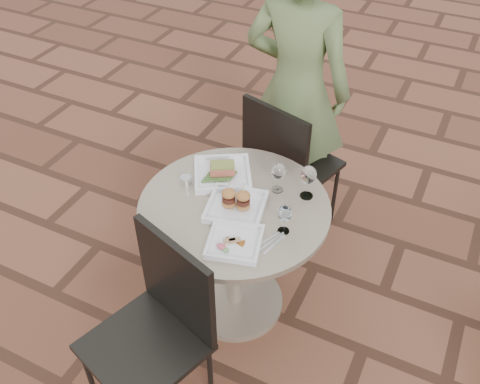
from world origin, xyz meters
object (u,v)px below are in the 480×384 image
at_px(plate_sliders, 236,204).
at_px(chair_near, 159,319).
at_px(chair_far, 285,159).
at_px(diner, 297,90).
at_px(plate_salmon, 222,173).
at_px(cafe_table, 235,242).
at_px(plate_tuna, 234,241).

bearing_deg(plate_sliders, chair_near, -97.19).
distance_m(chair_far, diner, 0.40).
bearing_deg(plate_salmon, plate_sliders, -47.74).
distance_m(cafe_table, plate_salmon, 0.35).
relative_size(cafe_table, plate_tuna, 3.22).
height_order(plate_salmon, plate_sliders, plate_sliders).
xyz_separation_m(chair_far, plate_sliders, (0.02, -0.67, 0.21)).
relative_size(chair_near, diner, 0.54).
bearing_deg(chair_near, plate_tuna, 84.54).
xyz_separation_m(cafe_table, plate_tuna, (0.11, -0.22, 0.26)).
bearing_deg(cafe_table, diner, 93.48).
height_order(chair_near, plate_sliders, chair_near).
bearing_deg(chair_far, plate_tuna, 113.99).
xyz_separation_m(plate_salmon, plate_sliders, (0.17, -0.18, 0.01)).
bearing_deg(chair_far, diner, -62.00).
height_order(chair_near, plate_tuna, chair_near).
height_order(chair_far, diner, diner).
height_order(cafe_table, diner, diner).
bearing_deg(plate_sliders, plate_tuna, -65.22).
distance_m(chair_near, diner, 1.53).
xyz_separation_m(diner, plate_tuna, (0.17, -1.12, -0.11)).
xyz_separation_m(chair_near, plate_salmon, (-0.09, 0.75, 0.20)).
relative_size(chair_near, plate_tuna, 3.32).
distance_m(cafe_table, chair_far, 0.66).
height_order(plate_salmon, plate_tuna, plate_salmon).
bearing_deg(plate_salmon, diner, 82.92).
xyz_separation_m(chair_near, diner, (-0.00, 1.49, 0.31)).
bearing_deg(plate_tuna, chair_near, -113.93).
distance_m(cafe_table, plate_tuna, 0.36).
bearing_deg(chair_near, cafe_table, 103.49).
relative_size(chair_near, plate_salmon, 2.49).
bearing_deg(plate_sliders, diner, 94.65).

